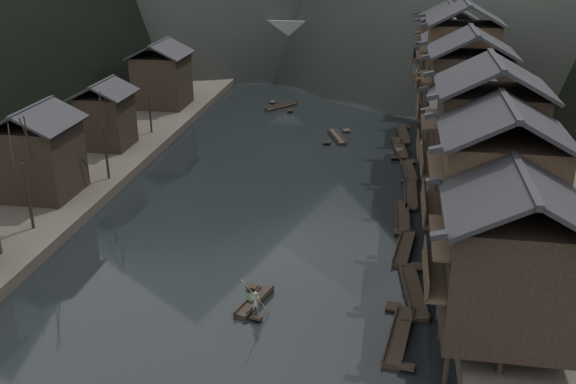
# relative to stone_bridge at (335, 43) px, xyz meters

# --- Properties ---
(water) EXTENTS (300.00, 300.00, 0.00)m
(water) POSITION_rel_stone_bridge_xyz_m (0.00, -72.00, -5.11)
(water) COLOR black
(water) RESTS_ON ground
(left_bank) EXTENTS (40.00, 200.00, 1.20)m
(left_bank) POSITION_rel_stone_bridge_xyz_m (-35.00, -32.00, -4.51)
(left_bank) COLOR #2D2823
(left_bank) RESTS_ON ground
(stilt_houses) EXTENTS (9.00, 67.60, 16.80)m
(stilt_houses) POSITION_rel_stone_bridge_xyz_m (17.28, -52.21, 3.88)
(stilt_houses) COLOR black
(stilt_houses) RESTS_ON ground
(left_houses) EXTENTS (8.10, 53.20, 8.73)m
(left_houses) POSITION_rel_stone_bridge_xyz_m (-20.50, -51.88, 0.55)
(left_houses) COLOR black
(left_houses) RESTS_ON left_bank
(bare_trees) EXTENTS (3.98, 42.31, 7.96)m
(bare_trees) POSITION_rel_stone_bridge_xyz_m (-17.00, -61.89, 1.48)
(bare_trees) COLOR black
(bare_trees) RESTS_ON left_bank
(moored_sampans) EXTENTS (3.14, 49.57, 0.47)m
(moored_sampans) POSITION_rel_stone_bridge_xyz_m (12.12, -56.59, -4.91)
(moored_sampans) COLOR black
(moored_sampans) RESTS_ON water
(midriver_boats) EXTENTS (12.72, 18.46, 0.45)m
(midriver_boats) POSITION_rel_stone_bridge_xyz_m (-0.40, -31.62, -4.91)
(midriver_boats) COLOR black
(midriver_boats) RESTS_ON water
(stone_bridge) EXTENTS (40.00, 6.00, 9.00)m
(stone_bridge) POSITION_rel_stone_bridge_xyz_m (0.00, 0.00, 0.00)
(stone_bridge) COLOR #4C4C4F
(stone_bridge) RESTS_ON ground
(hero_sampan) EXTENTS (2.01, 4.44, 0.43)m
(hero_sampan) POSITION_rel_stone_bridge_xyz_m (2.06, -75.58, -4.91)
(hero_sampan) COLOR black
(hero_sampan) RESTS_ON water
(cargo_heap) EXTENTS (0.97, 1.27, 0.58)m
(cargo_heap) POSITION_rel_stone_bridge_xyz_m (2.00, -75.39, -4.39)
(cargo_heap) COLOR black
(cargo_heap) RESTS_ON hero_sampan
(boatman) EXTENTS (0.66, 0.46, 1.72)m
(boatman) POSITION_rel_stone_bridge_xyz_m (2.49, -77.07, -3.82)
(boatman) COLOR slate
(boatman) RESTS_ON hero_sampan
(bamboo_pole) EXTENTS (1.78, 1.96, 3.97)m
(bamboo_pole) POSITION_rel_stone_bridge_xyz_m (2.69, -77.07, -0.98)
(bamboo_pole) COLOR #8C7A51
(bamboo_pole) RESTS_ON boatman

